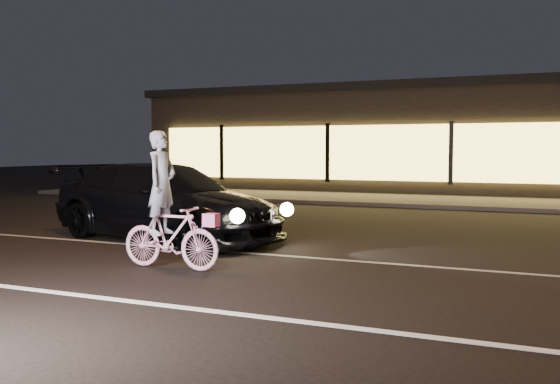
% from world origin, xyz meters
% --- Properties ---
extents(ground, '(90.00, 90.00, 0.00)m').
position_xyz_m(ground, '(0.00, 0.00, 0.00)').
color(ground, black).
rests_on(ground, ground).
extents(lane_stripe_near, '(60.00, 0.12, 0.01)m').
position_xyz_m(lane_stripe_near, '(0.00, -1.50, 0.00)').
color(lane_stripe_near, silver).
rests_on(lane_stripe_near, ground).
extents(lane_stripe_far, '(60.00, 0.10, 0.01)m').
position_xyz_m(lane_stripe_far, '(0.00, 2.00, 0.00)').
color(lane_stripe_far, gray).
rests_on(lane_stripe_far, ground).
extents(sidewalk, '(30.00, 4.00, 0.12)m').
position_xyz_m(sidewalk, '(0.00, 13.00, 0.06)').
color(sidewalk, '#383533').
rests_on(sidewalk, ground).
extents(storefront, '(25.40, 8.42, 4.20)m').
position_xyz_m(storefront, '(0.00, 18.97, 2.15)').
color(storefront, black).
rests_on(storefront, ground).
extents(cyclist, '(1.60, 0.55, 2.01)m').
position_xyz_m(cyclist, '(-1.88, 0.33, 0.72)').
color(cyclist, '#DA428A').
rests_on(cyclist, ground).
extents(sedan, '(5.39, 3.16, 1.47)m').
position_xyz_m(sedan, '(-3.60, 2.79, 0.73)').
color(sedan, black).
rests_on(sedan, ground).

